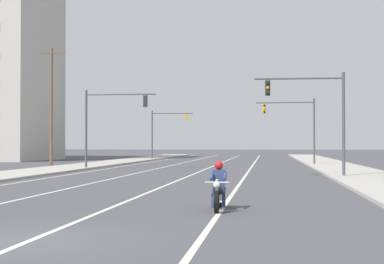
{
  "coord_description": "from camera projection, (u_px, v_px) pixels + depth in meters",
  "views": [
    {
      "loc": [
        5.09,
        -11.88,
        1.99
      ],
      "look_at": [
        1.45,
        17.19,
        2.56
      ],
      "focal_mm": 56.69,
      "sensor_mm": 36.0,
      "label": 1
    }
  ],
  "objects": [
    {
      "name": "sidewalk_kerb_left",
      "position": [
        86.0,
        166.0,
        53.4
      ],
      "size": [
        4.4,
        110.0,
        0.14
      ],
      "primitive_type": "cube",
      "color": "#ADA89E",
      "rests_on": "ground"
    },
    {
      "name": "traffic_signal_near_right",
      "position": [
        317.0,
        108.0,
        35.59
      ],
      "size": [
        5.28,
        0.47,
        6.2
      ],
      "color": "#47474C",
      "rests_on": "ground"
    },
    {
      "name": "lane_stripe_right",
      "position": [
        253.0,
        165.0,
        56.56
      ],
      "size": [
        0.16,
        100.0,
        0.01
      ],
      "primitive_type": "cube",
      "color": "beige",
      "rests_on": "ground"
    },
    {
      "name": "motorcycle_with_rider",
      "position": [
        218.0,
        190.0,
        18.17
      ],
      "size": [
        0.7,
        2.19,
        1.46
      ],
      "color": "black",
      "rests_on": "ground"
    },
    {
      "name": "lane_stripe_left",
      "position": [
        174.0,
        165.0,
        57.48
      ],
      "size": [
        0.16,
        100.0,
        0.01
      ],
      "primitive_type": "cube",
      "color": "beige",
      "rests_on": "ground"
    },
    {
      "name": "traffic_signal_near_left",
      "position": [
        107.0,
        116.0,
        47.32
      ],
      "size": [
        5.65,
        0.37,
        6.2
      ],
      "color": "#47474C",
      "rests_on": "ground"
    },
    {
      "name": "traffic_signal_mid_left",
      "position": [
        164.0,
        127.0,
        76.53
      ],
      "size": [
        5.24,
        0.61,
        6.2
      ],
      "color": "#47474C",
      "rests_on": "ground"
    },
    {
      "name": "lane_stripe_center",
      "position": [
        216.0,
        165.0,
        56.99
      ],
      "size": [
        0.16,
        100.0,
        0.01
      ],
      "primitive_type": "cube",
      "color": "beige",
      "rests_on": "ground"
    },
    {
      "name": "sidewalk_kerb_right",
      "position": [
        337.0,
        167.0,
        50.72
      ],
      "size": [
        4.4,
        110.0,
        0.14
      ],
      "primitive_type": "cube",
      "color": "#ADA89E",
      "rests_on": "ground"
    },
    {
      "name": "lane_stripe_far_left",
      "position": [
        134.0,
        165.0,
        57.96
      ],
      "size": [
        0.16,
        100.0,
        0.01
      ],
      "primitive_type": "cube",
      "color": "beige",
      "rests_on": "ground"
    },
    {
      "name": "utility_pole_left_near",
      "position": [
        51.0,
        105.0,
        52.27
      ],
      "size": [
        2.35,
        0.26,
        10.29
      ],
      "color": "brown",
      "rests_on": "ground"
    },
    {
      "name": "ground_plane",
      "position": [
        18.0,
        241.0,
        12.38
      ],
      "size": [
        400.0,
        400.0,
        0.0
      ],
      "primitive_type": "plane",
      "color": "#47474C"
    },
    {
      "name": "traffic_signal_mid_right",
      "position": [
        297.0,
        121.0,
        56.23
      ],
      "size": [
        5.46,
        0.48,
        6.2
      ],
      "color": "#47474C",
      "rests_on": "ground"
    }
  ]
}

